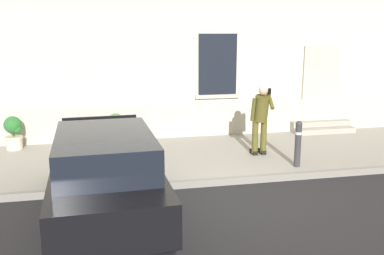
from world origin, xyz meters
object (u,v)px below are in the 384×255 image
hatchback_car_black (106,173)px  bollard_near_person (298,142)px  person_on_phone (261,115)px  planter_cream (14,132)px  planter_olive (117,129)px

hatchback_car_black → bollard_near_person: size_ratio=3.95×
person_on_phone → planter_cream: size_ratio=2.02×
hatchback_car_black → planter_olive: 4.20m
bollard_near_person → planter_cream: size_ratio=1.22×
hatchback_car_black → person_on_phone: size_ratio=2.37×
bollard_near_person → planter_cream: bearing=156.5°
person_on_phone → planter_cream: 6.26m
bollard_near_person → planter_cream: (-6.47, 2.82, -0.11)m
planter_olive → bollard_near_person: bearing=-34.6°
bollard_near_person → planter_cream: bollard_near_person is taller
person_on_phone → planter_olive: bearing=170.2°
hatchback_car_black → planter_cream: size_ratio=4.80×
person_on_phone → planter_cream: bearing=179.5°
planter_cream → planter_olive: size_ratio=1.00×
hatchback_car_black → planter_olive: bearing=85.5°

